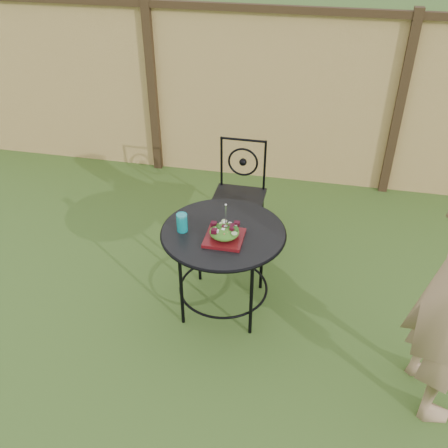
# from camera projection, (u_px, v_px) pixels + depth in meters

# --- Properties ---
(ground) EXTENTS (60.00, 60.00, 0.00)m
(ground) POSITION_uv_depth(u_px,v_px,m) (229.00, 304.00, 4.03)
(ground) COLOR #284516
(ground) RESTS_ON ground
(fence) EXTENTS (8.00, 0.12, 1.90)m
(fence) POSITION_uv_depth(u_px,v_px,m) (271.00, 97.00, 5.27)
(fence) COLOR #EBC274
(fence) RESTS_ON ground
(patio_table) EXTENTS (0.92, 0.92, 0.72)m
(patio_table) POSITION_uv_depth(u_px,v_px,m) (223.00, 246.00, 3.71)
(patio_table) COLOR black
(patio_table) RESTS_ON ground
(patio_chair) EXTENTS (0.46, 0.46, 0.95)m
(patio_chair) POSITION_uv_depth(u_px,v_px,m) (239.00, 191.00, 4.53)
(patio_chair) COLOR black
(patio_chair) RESTS_ON ground
(salad_plate) EXTENTS (0.27, 0.27, 0.02)m
(salad_plate) POSITION_uv_depth(u_px,v_px,m) (224.00, 238.00, 3.54)
(salad_plate) COLOR #41090D
(salad_plate) RESTS_ON patio_table
(salad) EXTENTS (0.21, 0.21, 0.08)m
(salad) POSITION_uv_depth(u_px,v_px,m) (224.00, 232.00, 3.51)
(salad) COLOR #235614
(salad) RESTS_ON salad_plate
(fork) EXTENTS (0.01, 0.01, 0.18)m
(fork) POSITION_uv_depth(u_px,v_px,m) (226.00, 217.00, 3.43)
(fork) COLOR silver
(fork) RESTS_ON salad
(drinking_glass) EXTENTS (0.08, 0.08, 0.14)m
(drinking_glass) POSITION_uv_depth(u_px,v_px,m) (182.00, 223.00, 3.59)
(drinking_glass) COLOR #0D9298
(drinking_glass) RESTS_ON patio_table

